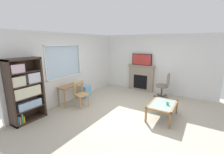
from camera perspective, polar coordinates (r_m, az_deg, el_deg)
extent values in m
cube|color=#B2A893|center=(5.09, 5.95, -13.06)|extent=(6.06, 5.91, 0.02)
cube|color=silver|center=(6.30, -14.49, -3.55)|extent=(5.06, 0.12, 0.94)
cube|color=silver|center=(6.05, -15.50, 13.53)|extent=(5.06, 0.12, 0.43)
cube|color=silver|center=(5.02, -30.54, 3.27)|extent=(1.36, 0.12, 1.17)
cube|color=silver|center=(7.16, -6.50, 7.35)|extent=(2.15, 0.12, 1.17)
cube|color=silver|center=(5.84, -17.91, 5.55)|extent=(1.55, 0.02, 1.17)
cube|color=white|center=(5.88, -17.09, 0.02)|extent=(1.61, 0.06, 0.03)
cube|color=white|center=(5.75, -17.85, 11.16)|extent=(1.61, 0.06, 0.03)
cube|color=white|center=(5.32, -23.78, 4.41)|extent=(0.03, 0.06, 1.17)
cube|color=white|center=(6.32, -12.13, 6.41)|extent=(0.03, 0.06, 1.17)
cube|color=silver|center=(7.07, 15.49, 4.79)|extent=(0.12, 5.11, 2.54)
cube|color=#38281E|center=(4.71, -34.02, -5.54)|extent=(0.05, 0.38, 1.80)
cube|color=#38281E|center=(5.08, -25.35, -3.30)|extent=(0.05, 0.38, 1.80)
cube|color=#38281E|center=(4.72, -30.69, 5.85)|extent=(0.90, 0.38, 0.05)
cube|color=#38281E|center=(5.19, -28.41, -13.70)|extent=(0.90, 0.38, 0.05)
cube|color=#38281E|center=(5.04, -30.52, -4.01)|extent=(0.90, 0.02, 1.80)
cube|color=#38281E|center=(5.05, -28.84, -10.11)|extent=(0.85, 0.36, 0.02)
cube|color=#38281E|center=(4.93, -29.28, -6.34)|extent=(0.85, 0.36, 0.02)
cube|color=#38281E|center=(4.84, -29.74, -2.40)|extent=(0.85, 0.36, 0.02)
cube|color=#38281E|center=(4.77, -30.21, 1.67)|extent=(0.85, 0.36, 0.02)
cube|color=#9EBCDB|center=(5.00, -28.77, -8.84)|extent=(0.66, 0.27, 0.21)
cube|color=beige|center=(4.87, -29.58, -4.68)|extent=(0.72, 0.32, 0.29)
cube|color=beige|center=(4.70, -32.15, -1.28)|extent=(0.33, 0.31, 0.26)
cube|color=silver|center=(4.89, -27.72, -0.14)|extent=(0.35, 0.29, 0.29)
cube|color=beige|center=(4.65, -32.41, 2.73)|extent=(0.34, 0.29, 0.22)
cube|color=#286BB2|center=(4.97, -32.19, -13.54)|extent=(0.04, 0.24, 0.23)
cube|color=yellow|center=(4.98, -31.84, -13.42)|extent=(0.02, 0.27, 0.23)
cube|color=purple|center=(5.00, -31.53, -13.50)|extent=(0.03, 0.27, 0.20)
cube|color=green|center=(5.00, -31.25, -13.15)|extent=(0.02, 0.28, 0.25)
cube|color=white|center=(5.01, -30.97, -12.96)|extent=(0.03, 0.21, 0.27)
cube|color=yellow|center=(5.03, -30.59, -13.25)|extent=(0.03, 0.26, 0.19)
cube|color=#A37547|center=(5.72, -15.22, -3.03)|extent=(0.97, 0.41, 0.03)
cylinder|color=#A37547|center=(5.44, -17.21, -7.87)|extent=(0.04, 0.04, 0.67)
cylinder|color=#A37547|center=(6.00, -10.97, -5.55)|extent=(0.04, 0.04, 0.67)
cylinder|color=#A37547|center=(5.67, -19.31, -7.18)|extent=(0.04, 0.04, 0.67)
cylinder|color=#A37547|center=(6.21, -13.10, -5.02)|extent=(0.04, 0.04, 0.67)
cube|color=tan|center=(5.39, -11.30, -6.43)|extent=(0.49, 0.48, 0.04)
cylinder|color=tan|center=(5.26, -11.70, -9.68)|extent=(0.04, 0.04, 0.43)
cylinder|color=tan|center=(5.44, -8.73, -8.76)|extent=(0.04, 0.04, 0.43)
cylinder|color=tan|center=(5.51, -13.62, -8.71)|extent=(0.04, 0.04, 0.43)
cylinder|color=tan|center=(5.68, -10.72, -7.88)|extent=(0.04, 0.04, 0.43)
cylinder|color=tan|center=(5.36, -13.88, -4.14)|extent=(0.04, 0.04, 0.45)
cylinder|color=tan|center=(5.54, -10.91, -3.44)|extent=(0.04, 0.04, 0.45)
cube|color=tan|center=(5.39, -12.47, -1.80)|extent=(0.36, 0.11, 0.06)
cylinder|color=tan|center=(5.40, -13.28, -4.31)|extent=(0.02, 0.02, 0.35)
cylinder|color=tan|center=(5.45, -12.36, -4.09)|extent=(0.02, 0.02, 0.35)
cylinder|color=tan|center=(5.51, -11.45, -3.87)|extent=(0.02, 0.02, 0.35)
cube|color=#72ADDB|center=(6.42, -10.10, -5.16)|extent=(0.35, 0.40, 0.49)
cube|color=gray|center=(7.22, 10.81, -0.42)|extent=(0.18, 1.16, 1.15)
cube|color=black|center=(7.17, 10.49, -1.80)|extent=(0.03, 0.64, 0.63)
cube|color=gray|center=(7.09, 10.96, 4.22)|extent=(0.26, 1.26, 0.04)
cube|color=black|center=(7.05, 11.05, 6.43)|extent=(0.05, 0.91, 0.51)
cube|color=#B2332D|center=(7.03, 10.97, 6.41)|extent=(0.01, 0.86, 0.46)
cylinder|color=#7A6B5B|center=(6.51, 18.18, -3.17)|extent=(0.48, 0.48, 0.09)
cube|color=#7A6B5B|center=(6.42, 20.30, -0.96)|extent=(0.41, 0.13, 0.48)
cylinder|color=#38383D|center=(6.58, 18.04, -5.18)|extent=(0.06, 0.06, 0.42)
cube|color=#38383D|center=(6.51, 17.75, -7.30)|extent=(0.28, 0.07, 0.03)
cylinder|color=#38383D|center=(6.38, 17.58, -7.75)|extent=(0.05, 0.05, 0.05)
cube|color=#38383D|center=(6.59, 19.01, -7.15)|extent=(0.09, 0.28, 0.03)
cylinder|color=#38383D|center=(6.54, 20.13, -7.43)|extent=(0.05, 0.05, 0.05)
cube|color=#38383D|center=(6.74, 18.73, -6.67)|extent=(0.26, 0.17, 0.03)
cylinder|color=#38383D|center=(6.84, 19.52, -6.48)|extent=(0.05, 0.05, 0.05)
cube|color=#38383D|center=(6.76, 17.34, -6.52)|extent=(0.23, 0.22, 0.03)
cylinder|color=#38383D|center=(6.88, 16.79, -6.19)|extent=(0.05, 0.05, 0.05)
cube|color=#38383D|center=(6.62, 16.71, -6.90)|extent=(0.15, 0.27, 0.03)
cylinder|color=#38383D|center=(6.60, 15.50, -6.93)|extent=(0.05, 0.05, 0.05)
cube|color=#8C9E99|center=(4.79, 18.44, -9.50)|extent=(0.96, 0.60, 0.02)
cube|color=olive|center=(4.75, 22.28, -10.24)|extent=(1.06, 0.05, 0.05)
cube|color=olive|center=(4.87, 14.70, -9.06)|extent=(1.06, 0.05, 0.05)
cube|color=olive|center=(4.35, 16.81, -11.97)|extent=(0.05, 0.70, 0.05)
cube|color=olive|center=(5.26, 19.76, -7.75)|extent=(0.05, 0.70, 0.05)
cube|color=olive|center=(4.39, 20.82, -15.32)|extent=(0.05, 0.05, 0.40)
cube|color=olive|center=(5.29, 23.04, -10.52)|extent=(0.05, 0.05, 0.40)
cube|color=olive|center=(4.52, 12.55, -13.84)|extent=(0.05, 0.05, 0.40)
cube|color=olive|center=(5.41, 16.19, -9.47)|extent=(0.05, 0.05, 0.40)
cylinder|color=#33B770|center=(4.73, 20.04, -9.22)|extent=(0.07, 0.07, 0.09)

